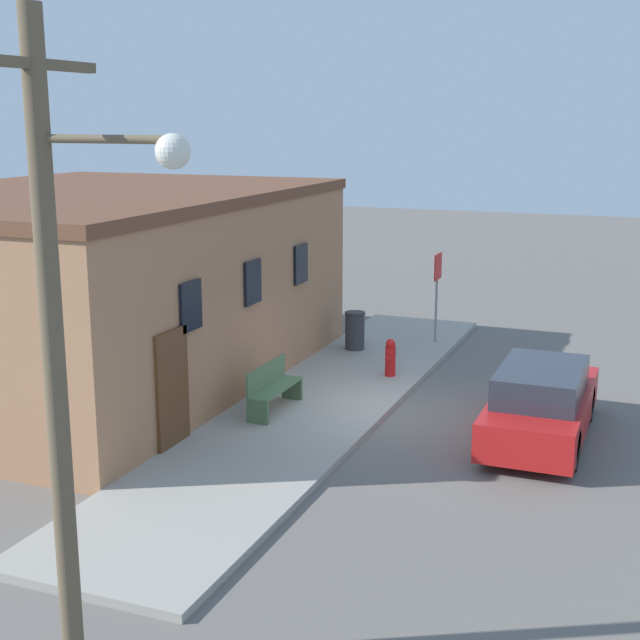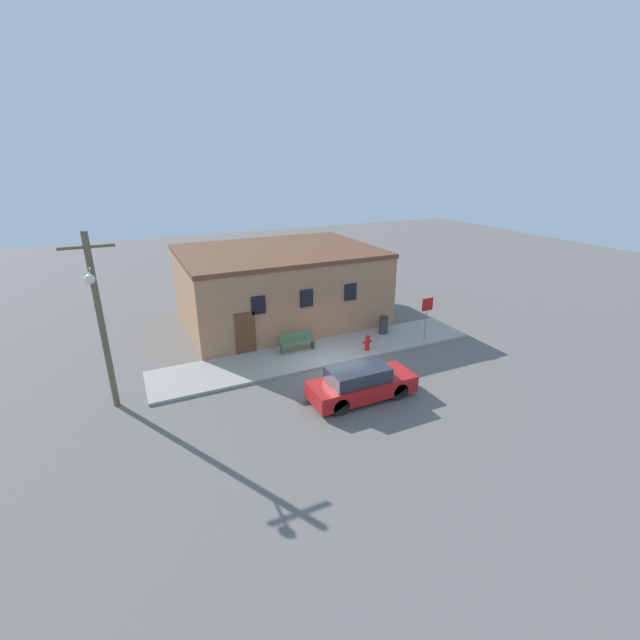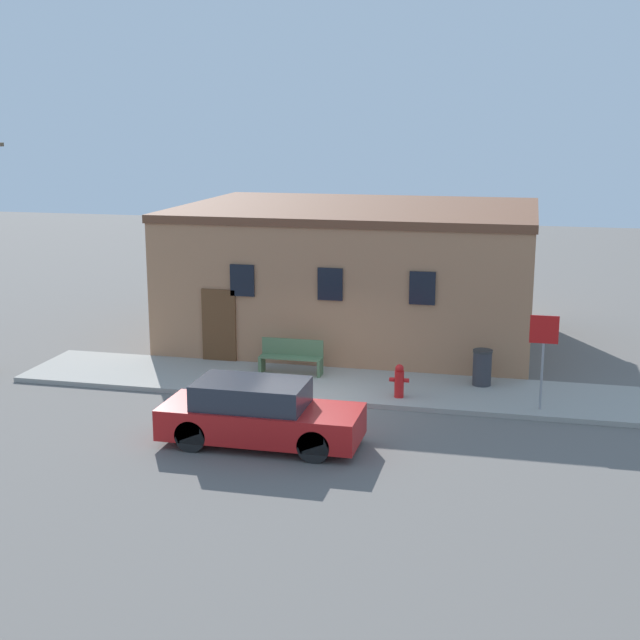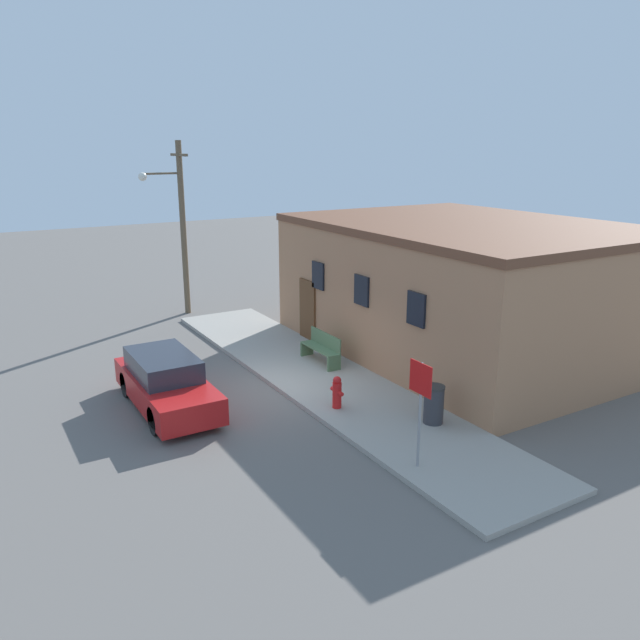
% 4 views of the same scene
% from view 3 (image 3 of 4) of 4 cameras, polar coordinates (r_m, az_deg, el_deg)
% --- Properties ---
extents(ground_plane, '(80.00, 80.00, 0.00)m').
position_cam_3_polar(ground_plane, '(22.22, -0.83, -5.39)').
color(ground_plane, '#66605B').
extents(sidewalk, '(16.30, 2.99, 0.13)m').
position_cam_3_polar(sidewalk, '(23.59, 0.06, -4.14)').
color(sidewalk, '#9E998E').
rests_on(sidewalk, ground).
extents(brick_building, '(10.95, 8.27, 4.26)m').
position_cam_3_polar(brick_building, '(28.44, 2.47, 3.06)').
color(brick_building, '#A87551').
rests_on(brick_building, ground).
extents(fire_hydrant, '(0.49, 0.24, 0.85)m').
position_cam_3_polar(fire_hydrant, '(22.30, 5.09, -3.90)').
color(fire_hydrant, red).
rests_on(fire_hydrant, sidewalk).
extents(stop_sign, '(0.67, 0.06, 2.30)m').
position_cam_3_polar(stop_sign, '(21.63, 14.11, -1.51)').
color(stop_sign, gray).
rests_on(stop_sign, sidewalk).
extents(bench, '(1.72, 0.44, 0.94)m').
position_cam_3_polar(bench, '(24.26, -1.85, -2.37)').
color(bench, '#4C6B47').
rests_on(bench, sidewalk).
extents(trash_bin, '(0.51, 0.51, 0.95)m').
position_cam_3_polar(trash_bin, '(23.58, 10.34, -3.00)').
color(trash_bin, '#333338').
rests_on(trash_bin, sidewalk).
extents(parked_car, '(4.33, 1.64, 1.42)m').
position_cam_3_polar(parked_car, '(19.38, -3.94, -6.06)').
color(parked_car, black).
rests_on(parked_car, ground).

